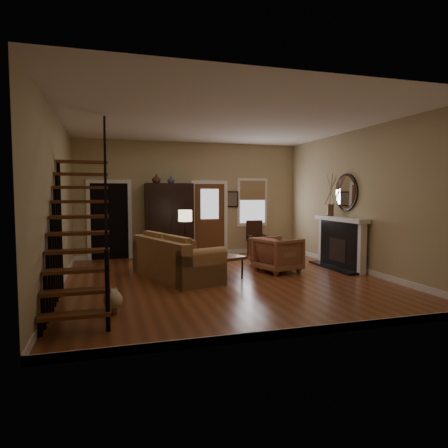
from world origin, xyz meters
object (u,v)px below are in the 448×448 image
object	(u,v)px
sofa	(176,258)
coffee_table	(216,265)
armoire	(169,221)
floor_lamp	(185,240)
side_chair	(257,238)
armchair_right	(269,251)
armchair_left	(278,255)

from	to	relation	value
sofa	coffee_table	bearing A→B (deg)	-20.21
armoire	floor_lamp	xyz separation A→B (m)	(0.13, -1.72, -0.34)
floor_lamp	side_chair	world-z (taller)	floor_lamp
armchair_right	floor_lamp	distance (m)	2.20
side_chair	sofa	bearing A→B (deg)	-138.04
sofa	coffee_table	world-z (taller)	sofa
coffee_table	armchair_right	world-z (taller)	armchair_right
coffee_table	side_chair	distance (m)	3.21
side_chair	coffee_table	bearing A→B (deg)	-127.22
coffee_table	floor_lamp	size ratio (longest dim) A/B	0.89
sofa	armchair_left	world-z (taller)	sofa
armchair_left	armchair_right	bearing A→B (deg)	-25.98
floor_lamp	side_chair	xyz separation A→B (m)	(2.42, 1.52, -0.20)
sofa	coffee_table	distance (m)	0.89
sofa	armchair_left	distance (m)	2.39
armchair_right	floor_lamp	xyz separation A→B (m)	(-2.17, -0.01, 0.36)
side_chair	armoire	bearing A→B (deg)	175.52
armoire	armchair_left	bearing A→B (deg)	-51.60
coffee_table	armchair_right	xyz separation A→B (m)	(1.68, 1.04, 0.11)
armoire	coffee_table	world-z (taller)	armoire
armoire	armchair_left	world-z (taller)	armoire
sofa	armchair_right	xyz separation A→B (m)	(2.55, 1.01, -0.09)
armchair_right	side_chair	distance (m)	1.54
armoire	coffee_table	distance (m)	2.93
armchair_left	side_chair	world-z (taller)	side_chair
coffee_table	side_chair	size ratio (longest dim) A/B	1.24
armoire	coffee_table	xyz separation A→B (m)	(0.61, -2.75, -0.81)
armoire	sofa	xyz separation A→B (m)	(-0.25, -2.72, -0.61)
floor_lamp	side_chair	distance (m)	2.86
armoire	floor_lamp	distance (m)	1.75
sofa	floor_lamp	world-z (taller)	floor_lamp
coffee_table	floor_lamp	bearing A→B (deg)	115.02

